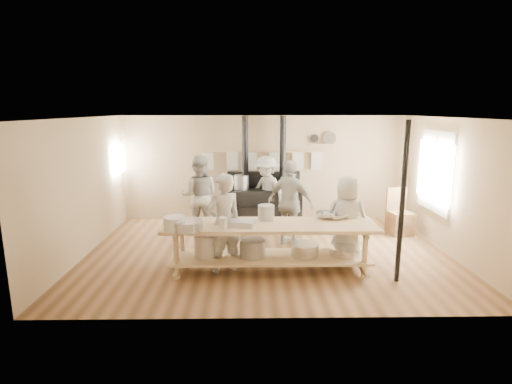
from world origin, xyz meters
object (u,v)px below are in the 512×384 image
stove (264,202)px  cook_far_left (224,223)px  prep_table (270,242)px  roasting_pan (242,223)px  cook_left (199,196)px  cook_center (346,219)px  cook_by_window (266,191)px  chair (399,221)px  cook_right (290,203)px

stove → cook_far_left: (-0.78, -3.01, 0.34)m
prep_table → roasting_pan: roasting_pan is taller
cook_far_left → cook_left: 2.17m
prep_table → cook_center: (1.41, 0.43, 0.28)m
prep_table → cook_by_window: 2.87m
chair → cook_right: bearing=-174.4°
prep_table → cook_left: (-1.45, 2.07, 0.37)m
cook_center → stove: bearing=-52.0°
stove → cook_far_left: bearing=-104.6°
cook_by_window → chair: (2.96, -0.79, -0.53)m
cook_by_window → roasting_pan: size_ratio=4.16×
cook_center → cook_left: bearing=-20.4°
stove → cook_center: 2.96m
stove → prep_table: stove is taller
stove → prep_table: bearing=-90.0°
chair → prep_table: bearing=-155.1°
cook_left → cook_center: 3.30m
stove → roasting_pan: (-0.47, -3.14, 0.37)m
cook_far_left → cook_center: bearing=162.1°
cook_left → cook_right: (1.94, -0.69, -0.01)m
cook_left → cook_right: size_ratio=1.01×
prep_table → cook_center: 1.50m
cook_by_window → cook_right: bearing=-30.9°
cook_by_window → stove: bearing=152.8°
stove → roasting_pan: size_ratio=6.51×
chair → roasting_pan: (-3.49, -2.18, 0.59)m
cook_left → chair: 4.50m
cook_far_left → cook_right: 1.87m
cook_far_left → cook_by_window: cook_far_left is taller
cook_center → roasting_pan: (-1.88, -0.56, 0.09)m
prep_table → chair: size_ratio=3.53×
cook_center → cook_right: size_ratio=0.91×
prep_table → cook_far_left: cook_far_left is taller
cook_center → chair: (1.60, 1.62, -0.50)m
cook_left → cook_by_window: 1.70m
stove → cook_by_window: stove is taller
cook_left → chair: bearing=-176.8°
cook_left → roasting_pan: 2.41m
cook_left → cook_right: 2.06m
cook_center → cook_by_window: 2.77m
prep_table → cook_far_left: bearing=179.1°
cook_left → cook_center: bearing=153.6°
chair → cook_left: bearing=170.4°
stove → cook_center: stove is taller
prep_table → roasting_pan: 0.61m
stove → cook_by_window: 0.36m
roasting_pan → stove: bearing=81.5°
prep_table → cook_right: bearing=70.4°
cook_left → roasting_pan: cook_left is taller
cook_right → stove: bearing=-38.5°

